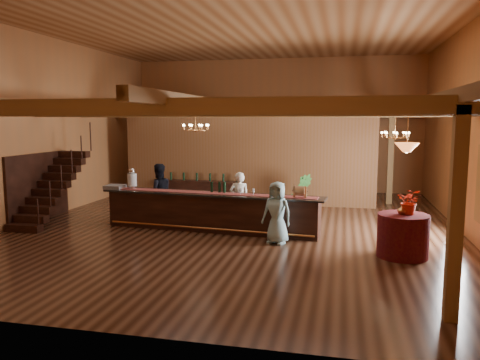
% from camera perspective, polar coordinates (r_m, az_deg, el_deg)
% --- Properties ---
extents(floor, '(14.00, 14.00, 0.00)m').
position_cam_1_polar(floor, '(13.38, -0.20, -5.53)').
color(floor, brown).
rests_on(floor, ground).
extents(ceiling, '(14.00, 14.00, 0.00)m').
position_cam_1_polar(ceiling, '(13.27, -0.22, 18.29)').
color(ceiling, '#AF7A49').
rests_on(ceiling, wall_back).
extents(wall_back, '(12.00, 0.10, 5.50)m').
position_cam_1_polar(wall_back, '(19.93, 4.25, 6.69)').
color(wall_back, '#AA6636').
rests_on(wall_back, floor).
extents(wall_front, '(12.00, 0.10, 5.50)m').
position_cam_1_polar(wall_front, '(6.40, -14.18, 4.97)').
color(wall_front, '#AA6636').
rests_on(wall_front, floor).
extents(wall_left, '(0.10, 14.00, 5.50)m').
position_cam_1_polar(wall_left, '(15.51, -22.51, 5.95)').
color(wall_left, '#AA6636').
rests_on(wall_left, floor).
extents(wall_right, '(0.10, 14.00, 5.50)m').
position_cam_1_polar(wall_right, '(13.10, 26.46, 5.56)').
color(wall_right, '#AA6636').
rests_on(wall_right, floor).
extents(beam_grid, '(11.90, 13.90, 0.39)m').
position_cam_1_polar(beam_grid, '(13.53, 0.27, 8.45)').
color(beam_grid, brown).
rests_on(beam_grid, wall_left).
extents(support_posts, '(9.20, 10.20, 3.20)m').
position_cam_1_polar(support_posts, '(12.63, -0.71, 1.07)').
color(support_posts, brown).
rests_on(support_posts, floor).
extents(partition_wall, '(9.00, 0.18, 3.10)m').
position_cam_1_polar(partition_wall, '(16.63, 0.77, 2.43)').
color(partition_wall, brown).
rests_on(partition_wall, floor).
extents(window_right_back, '(0.12, 1.05, 1.75)m').
position_cam_1_polar(window_right_back, '(14.13, 25.02, 0.84)').
color(window_right_back, white).
rests_on(window_right_back, wall_right).
extents(staircase, '(1.00, 2.80, 2.00)m').
position_cam_1_polar(staircase, '(14.72, -22.06, -0.93)').
color(staircase, '#381A10').
rests_on(staircase, floor).
extents(backroom_boxes, '(4.10, 0.60, 1.10)m').
position_cam_1_polar(backroom_boxes, '(18.65, 2.63, -0.19)').
color(backroom_boxes, '#381A10').
rests_on(backroom_boxes, floor).
extents(tasting_bar, '(6.21, 1.31, 1.04)m').
position_cam_1_polar(tasting_bar, '(12.68, -3.60, -3.86)').
color(tasting_bar, '#381A10').
rests_on(tasting_bar, floor).
extents(beverage_dispenser, '(0.26, 0.26, 0.60)m').
position_cam_1_polar(beverage_dispenser, '(13.63, -13.01, 0.14)').
color(beverage_dispenser, silver).
rests_on(beverage_dispenser, tasting_bar).
extents(glass_rack_tray, '(0.50, 0.50, 0.10)m').
position_cam_1_polar(glass_rack_tray, '(13.85, -15.01, -0.80)').
color(glass_rack_tray, gray).
rests_on(glass_rack_tray, tasting_bar).
extents(raffle_drum, '(0.34, 0.24, 0.30)m').
position_cam_1_polar(raffle_drum, '(11.86, 7.31, -1.34)').
color(raffle_drum, '#946037').
rests_on(raffle_drum, tasting_bar).
extents(bar_bottle_0, '(0.07, 0.07, 0.30)m').
position_cam_1_polar(bar_bottle_0, '(12.68, -3.47, -0.85)').
color(bar_bottle_0, black).
rests_on(bar_bottle_0, tasting_bar).
extents(bar_bottle_1, '(0.07, 0.07, 0.30)m').
position_cam_1_polar(bar_bottle_1, '(12.60, -2.52, -0.89)').
color(bar_bottle_1, black).
rests_on(bar_bottle_1, tasting_bar).
extents(bar_bottle_2, '(0.07, 0.07, 0.30)m').
position_cam_1_polar(bar_bottle_2, '(12.55, -1.91, -0.92)').
color(bar_bottle_2, black).
rests_on(bar_bottle_2, tasting_bar).
extents(backbar_shelf, '(2.89, 0.68, 0.81)m').
position_cam_1_polar(backbar_shelf, '(16.86, -4.47, -1.45)').
color(backbar_shelf, '#381A10').
rests_on(backbar_shelf, floor).
extents(round_table, '(1.09, 1.09, 0.95)m').
position_cam_1_polar(round_table, '(10.88, 19.23, -6.42)').
color(round_table, '#3E0210').
rests_on(round_table, floor).
extents(chandelier_left, '(0.80, 0.80, 0.59)m').
position_cam_1_polar(chandelier_left, '(14.02, -5.44, 6.44)').
color(chandelier_left, '#C97D3D').
rests_on(chandelier_left, beam_grid).
extents(chandelier_right, '(0.80, 0.80, 0.81)m').
position_cam_1_polar(chandelier_right, '(14.60, 18.40, 5.29)').
color(chandelier_right, '#C97D3D').
rests_on(chandelier_right, beam_grid).
extents(pendant_lamp, '(0.52, 0.52, 0.90)m').
position_cam_1_polar(pendant_lamp, '(10.60, 19.68, 3.77)').
color(pendant_lamp, '#C97D3D').
rests_on(pendant_lamp, beam_grid).
extents(bartender, '(0.62, 0.46, 1.54)m').
position_cam_1_polar(bartender, '(13.12, -0.08, -2.35)').
color(bartender, white).
rests_on(bartender, floor).
extents(staff_second, '(1.05, 1.01, 1.71)m').
position_cam_1_polar(staff_second, '(13.92, -9.90, -1.54)').
color(staff_second, black).
rests_on(staff_second, floor).
extents(guest, '(0.85, 0.68, 1.52)m').
position_cam_1_polar(guest, '(11.35, 4.52, -3.98)').
color(guest, '#8EBCC0').
rests_on(guest, floor).
extents(floor_plant, '(0.79, 0.69, 1.23)m').
position_cam_1_polar(floor_plant, '(15.50, 7.48, -1.48)').
color(floor_plant, '#306D28').
rests_on(floor_plant, floor).
extents(table_flowers, '(0.61, 0.56, 0.56)m').
position_cam_1_polar(table_flowers, '(10.77, 19.99, -2.49)').
color(table_flowers, '#BC2208').
rests_on(table_flowers, round_table).
extents(table_vase, '(0.19, 0.19, 0.33)m').
position_cam_1_polar(table_vase, '(10.72, 19.15, -3.13)').
color(table_vase, '#C97D3D').
rests_on(table_vase, round_table).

